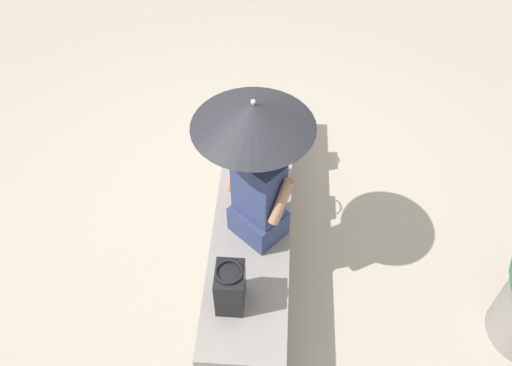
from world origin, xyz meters
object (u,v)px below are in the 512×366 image
object	(u,v)px
parasol	(253,115)
tote_bag_canvas	(230,287)
handbag_black	(260,172)
person_seated	(258,195)
shoulder_bag_spare	(260,121)

from	to	relation	value
parasol	tote_bag_canvas	world-z (taller)	parasol
parasol	handbag_black	distance (m)	0.90
handbag_black	tote_bag_canvas	size ratio (longest dim) A/B	0.88
parasol	handbag_black	xyz separation A→B (m)	(0.33, -0.03, -0.83)
person_seated	shoulder_bag_spare	bearing A→B (deg)	2.68
tote_bag_canvas	shoulder_bag_spare	xyz separation A→B (m)	(1.54, -0.09, 0.01)
person_seated	handbag_black	size ratio (longest dim) A/B	2.88
person_seated	handbag_black	xyz separation A→B (m)	(0.43, 0.01, -0.23)
handbag_black	shoulder_bag_spare	distance (m)	0.54
person_seated	handbag_black	distance (m)	0.49
person_seated	tote_bag_canvas	distance (m)	0.63
person_seated	shoulder_bag_spare	size ratio (longest dim) A/B	2.39
shoulder_bag_spare	person_seated	bearing A→B (deg)	-177.32
handbag_black	shoulder_bag_spare	world-z (taller)	shoulder_bag_spare
parasol	person_seated	bearing A→B (deg)	-158.72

